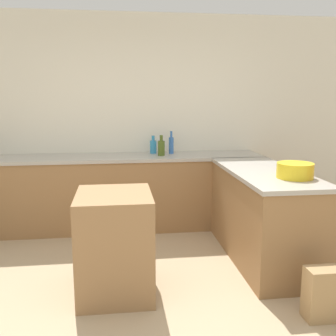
% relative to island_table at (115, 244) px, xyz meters
% --- Properties ---
extents(ground_plane, '(14.00, 14.00, 0.00)m').
position_rel_island_table_xyz_m(ground_plane, '(0.18, -0.41, -0.43)').
color(ground_plane, tan).
extents(wall_back, '(8.00, 0.06, 2.70)m').
position_rel_island_table_xyz_m(wall_back, '(0.18, 2.05, 0.92)').
color(wall_back, silver).
rests_on(wall_back, ground_plane).
extents(counter_back, '(3.34, 0.67, 0.92)m').
position_rel_island_table_xyz_m(counter_back, '(0.18, 1.70, 0.03)').
color(counter_back, olive).
rests_on(counter_back, ground_plane).
extents(counter_peninsula, '(0.69, 1.71, 0.92)m').
position_rel_island_table_xyz_m(counter_peninsula, '(1.50, 0.54, 0.03)').
color(counter_peninsula, olive).
rests_on(counter_peninsula, ground_plane).
extents(island_table, '(0.62, 0.71, 0.87)m').
position_rel_island_table_xyz_m(island_table, '(0.00, 0.00, 0.00)').
color(island_table, '#997047').
rests_on(island_table, ground_plane).
extents(mixing_bowl, '(0.33, 0.33, 0.14)m').
position_rel_island_table_xyz_m(mixing_bowl, '(1.63, 0.14, 0.56)').
color(mixing_bowl, yellow).
rests_on(mixing_bowl, counter_peninsula).
extents(water_bottle_blue, '(0.06, 0.06, 0.29)m').
position_rel_island_table_xyz_m(water_bottle_blue, '(0.73, 1.80, 0.61)').
color(water_bottle_blue, '#386BB7').
rests_on(water_bottle_blue, counter_back).
extents(olive_oil_bottle, '(0.09, 0.09, 0.26)m').
position_rel_island_table_xyz_m(olive_oil_bottle, '(0.58, 1.65, 0.59)').
color(olive_oil_bottle, '#475B1E').
rests_on(olive_oil_bottle, counter_back).
extents(dish_soap_bottle, '(0.08, 0.08, 0.23)m').
position_rel_island_table_xyz_m(dish_soap_bottle, '(0.50, 1.86, 0.58)').
color(dish_soap_bottle, '#338CBF').
rests_on(dish_soap_bottle, counter_back).
extents(paper_bag, '(0.31, 0.17, 0.40)m').
position_rel_island_table_xyz_m(paper_bag, '(1.56, -0.63, -0.23)').
color(paper_bag, '#A88456').
rests_on(paper_bag, ground_plane).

